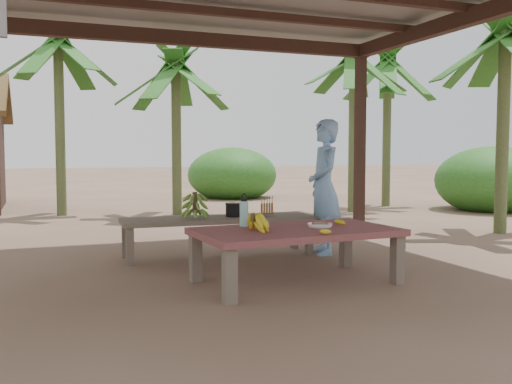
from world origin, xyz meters
name	(u,v)px	position (x,y,z in m)	size (l,w,h in m)	color
ground	(233,274)	(0.00, 0.00, 0.00)	(80.00, 80.00, 0.00)	brown
work_table	(296,236)	(0.42, -0.54, 0.43)	(1.86, 1.12, 0.50)	brown
bench	(219,222)	(0.16, 1.00, 0.39)	(2.22, 0.69, 0.45)	brown
ripe_banana_bunch	(253,221)	(-0.01, -0.57, 0.59)	(0.29, 0.25, 0.17)	yellow
plate	(320,225)	(0.67, -0.52, 0.52)	(0.23, 0.23, 0.04)	white
loose_banana_front	(325,232)	(0.50, -0.96, 0.52)	(0.04, 0.15, 0.04)	yellow
loose_banana_side	(340,222)	(0.94, -0.42, 0.52)	(0.04, 0.14, 0.04)	yellow
water_flask	(244,212)	(0.04, -0.21, 0.63)	(0.08, 0.08, 0.31)	#3AB5A4
green_banana_stalk	(195,204)	(-0.11, 1.01, 0.60)	(0.27, 0.27, 0.31)	#598C2D
cooking_pot	(233,210)	(0.33, 0.99, 0.53)	(0.18, 0.18, 0.15)	black
skewer_rack	(267,206)	(0.73, 0.93, 0.57)	(0.18, 0.08, 0.24)	#A57F47
woman	(324,187)	(1.36, 0.70, 0.79)	(0.58, 0.38, 1.58)	#72A1D8
banana_plant_ne	(354,70)	(4.11, 4.73, 2.81)	(1.80, 1.80, 3.30)	#596638
banana_plant_n	(176,78)	(0.70, 5.44, 2.58)	(1.80, 1.80, 3.06)	#596638
banana_plant_nw	(58,54)	(-1.37, 6.09, 3.01)	(1.80, 1.80, 3.51)	#596638
banana_plant_e	(505,51)	(4.60, 1.31, 2.66)	(1.80, 1.80, 3.15)	#596638
banana_plant_far	(388,74)	(5.44, 5.54, 2.90)	(1.80, 1.80, 3.40)	#596638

